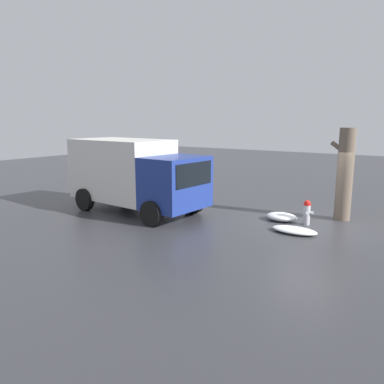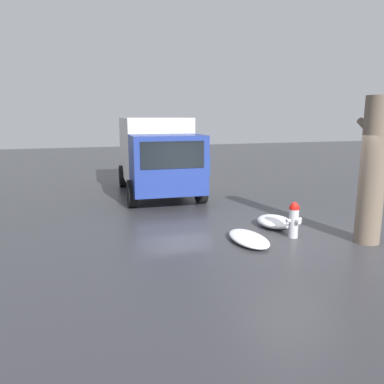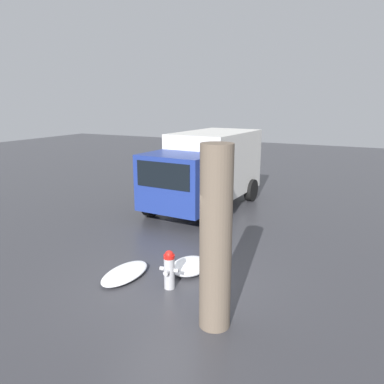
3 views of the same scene
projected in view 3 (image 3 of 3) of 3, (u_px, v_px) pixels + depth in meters
name	position (u px, v px, depth m)	size (l,w,h in m)	color
ground_plane	(170.00, 288.00, 8.29)	(60.00, 60.00, 0.00)	#38383D
fire_hydrant	(169.00, 269.00, 8.18)	(0.34, 0.44, 0.88)	#B7B7BC
tree_trunk	(216.00, 238.00, 6.53)	(0.87, 0.57, 3.36)	#6B5B4C
delivery_truck	(207.00, 168.00, 14.27)	(5.87, 2.88, 2.86)	navy
pedestrian	(223.00, 196.00, 12.36)	(0.39, 0.39, 1.80)	#23232D
snow_pile_by_hydrant	(190.00, 266.00, 9.05)	(1.12, 0.86, 0.29)	white
snow_pile_curbside	(125.00, 273.00, 8.78)	(1.48, 0.76, 0.19)	white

